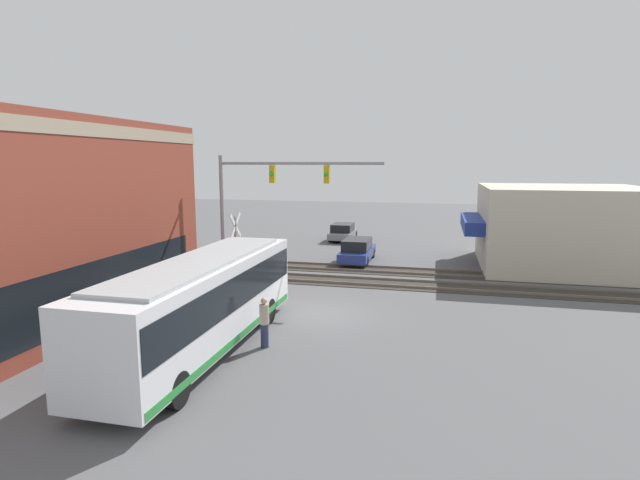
# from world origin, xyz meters

# --- Properties ---
(ground_plane) EXTENTS (120.00, 120.00, 0.00)m
(ground_plane) POSITION_xyz_m (0.00, 0.00, 0.00)
(ground_plane) COLOR #565659
(shop_building) EXTENTS (9.14, 10.45, 4.97)m
(shop_building) POSITION_xyz_m (12.56, -12.08, 2.49)
(shop_building) COLOR beige
(shop_building) RESTS_ON ground
(city_bus) EXTENTS (11.23, 2.59, 3.22)m
(city_bus) POSITION_xyz_m (-5.10, 2.80, 1.78)
(city_bus) COLOR silver
(city_bus) RESTS_ON ground
(traffic_signal_gantry) EXTENTS (0.42, 8.63, 6.77)m
(traffic_signal_gantry) POSITION_xyz_m (4.31, 3.80, 4.99)
(traffic_signal_gantry) COLOR gray
(traffic_signal_gantry) RESTS_ON ground
(crossing_signal) EXTENTS (1.41, 1.18, 3.81)m
(crossing_signal) POSITION_xyz_m (4.27, 5.56, 2.30)
(crossing_signal) COLOR gray
(crossing_signal) RESTS_ON ground
(rail_track_near) EXTENTS (2.60, 60.00, 0.15)m
(rail_track_near) POSITION_xyz_m (6.00, 0.00, 0.03)
(rail_track_near) COLOR #332D28
(rail_track_near) RESTS_ON ground
(rail_track_far) EXTENTS (2.60, 60.00, 0.15)m
(rail_track_far) POSITION_xyz_m (9.20, 0.00, 0.03)
(rail_track_far) COLOR #332D28
(rail_track_far) RESTS_ON ground
(parked_car_blue) EXTENTS (4.83, 1.82, 1.53)m
(parked_car_blue) POSITION_xyz_m (11.55, 0.20, 0.71)
(parked_car_blue) COLOR navy
(parked_car_blue) RESTS_ON ground
(parked_car_grey) EXTENTS (4.24, 1.82, 1.41)m
(parked_car_grey) POSITION_xyz_m (20.10, 2.80, 0.65)
(parked_car_grey) COLOR slate
(parked_car_grey) RESTS_ON ground
(pedestrian_at_crossing) EXTENTS (0.34, 0.34, 1.69)m
(pedestrian_at_crossing) POSITION_xyz_m (4.55, 4.57, 0.86)
(pedestrian_at_crossing) COLOR #2D3351
(pedestrian_at_crossing) RESTS_ON ground
(pedestrian_near_bus) EXTENTS (0.34, 0.34, 1.79)m
(pedestrian_near_bus) POSITION_xyz_m (-4.25, 0.90, 0.92)
(pedestrian_near_bus) COLOR #2D3351
(pedestrian_near_bus) RESTS_ON ground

